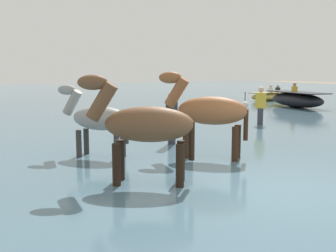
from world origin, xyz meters
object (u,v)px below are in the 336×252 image
object	(u,v)px
horse_lead_chestnut	(208,113)
boat_distant_east	(270,96)
horse_trailing_bay	(144,127)
horse_flank_grey	(97,120)
person_wading_mid	(260,108)
boat_near_port	(297,99)
channel_buoy	(245,105)
person_spectator_far	(172,122)

from	to	relation	value
horse_lead_chestnut	boat_distant_east	bearing A→B (deg)	43.23
horse_trailing_bay	horse_lead_chestnut	bearing A→B (deg)	29.36
horse_flank_grey	person_wading_mid	size ratio (longest dim) A/B	1.14
boat_near_port	channel_buoy	xyz separation A→B (m)	(-2.83, 0.71, -0.21)
boat_near_port	channel_buoy	size ratio (longest dim) A/B	4.82
boat_near_port	horse_flank_grey	bearing A→B (deg)	-152.80
horse_trailing_bay	horse_flank_grey	distance (m)	2.37
boat_distant_east	person_wading_mid	distance (m)	11.68
horse_flank_grey	boat_distant_east	world-z (taller)	horse_flank_grey
boat_distant_east	horse_trailing_bay	bearing A→B (deg)	-138.40
horse_lead_chestnut	channel_buoy	world-z (taller)	horse_lead_chestnut
horse_lead_chestnut	boat_near_port	xyz separation A→B (m)	(10.78, 7.82, -0.57)
boat_near_port	person_spectator_far	distance (m)	12.32
horse_lead_chestnut	person_spectator_far	size ratio (longest dim) A/B	1.32
boat_distant_east	boat_near_port	xyz separation A→B (m)	(-1.92, -4.12, 0.13)
horse_trailing_bay	horse_flank_grey	bearing A→B (deg)	90.92
boat_distant_east	channel_buoy	size ratio (longest dim) A/B	3.45
horse_trailing_bay	horse_flank_grey	world-z (taller)	horse_trailing_bay
horse_lead_chestnut	person_spectator_far	bearing A→B (deg)	87.88
horse_flank_grey	person_wading_mid	world-z (taller)	horse_flank_grey
horse_flank_grey	channel_buoy	size ratio (longest dim) A/B	2.25
horse_trailing_bay	person_wading_mid	xyz separation A→B (m)	(6.61, 4.69, -0.38)
horse_lead_chestnut	boat_distant_east	xyz separation A→B (m)	(12.70, 11.94, -0.70)
horse_flank_grey	boat_near_port	xyz separation A→B (m)	(12.85, 6.60, -0.40)
person_wading_mid	channel_buoy	xyz separation A→B (m)	(3.37, 4.98, -0.38)
boat_near_port	horse_lead_chestnut	bearing A→B (deg)	-144.03
horse_lead_chestnut	horse_flank_grey	bearing A→B (deg)	149.46
boat_distant_east	boat_near_port	world-z (taller)	boat_near_port
horse_flank_grey	channel_buoy	world-z (taller)	horse_flank_grey
person_spectator_far	horse_flank_grey	bearing A→B (deg)	-165.87
horse_flank_grey	person_spectator_far	world-z (taller)	horse_flank_grey
horse_trailing_bay	person_spectator_far	xyz separation A→B (m)	(2.09, 2.90, -0.38)
person_wading_mid	boat_near_port	bearing A→B (deg)	34.58
channel_buoy	person_spectator_far	bearing A→B (deg)	-139.33
horse_flank_grey	boat_near_port	distance (m)	14.45
horse_trailing_bay	boat_distant_east	bearing A→B (deg)	41.60
horse_lead_chestnut	channel_buoy	bearing A→B (deg)	47.02
horse_lead_chestnut	person_spectator_far	distance (m)	1.80
person_spectator_far	horse_trailing_bay	bearing A→B (deg)	-125.85
boat_distant_east	person_spectator_far	distance (m)	16.23
boat_near_port	person_spectator_far	bearing A→B (deg)	-150.48
boat_near_port	channel_buoy	world-z (taller)	boat_near_port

